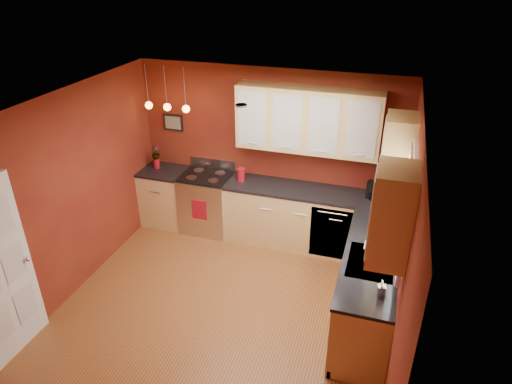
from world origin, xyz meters
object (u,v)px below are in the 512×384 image
(sink, at_px, (371,263))
(soap_pump, at_px, (381,288))
(gas_range, at_px, (207,202))
(red_canister, at_px, (241,175))
(coffee_maker, at_px, (373,191))

(sink, relative_size, soap_pump, 3.86)
(gas_range, bearing_deg, red_canister, 1.44)
(sink, bearing_deg, gas_range, 150.22)
(coffee_maker, bearing_deg, sink, -74.94)
(gas_range, distance_m, sink, 3.05)
(sink, distance_m, soap_pump, 0.58)
(sink, height_order, coffee_maker, sink)
(gas_range, bearing_deg, coffee_maker, 0.80)
(sink, xyz_separation_m, soap_pump, (0.14, -0.55, 0.12))
(red_canister, distance_m, soap_pump, 3.01)
(coffee_maker, bearing_deg, soap_pump, -72.31)
(soap_pump, bearing_deg, gas_range, 143.38)
(gas_range, bearing_deg, sink, -29.78)
(coffee_maker, xyz_separation_m, soap_pump, (0.25, -2.09, -0.02))
(gas_range, distance_m, red_canister, 0.80)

